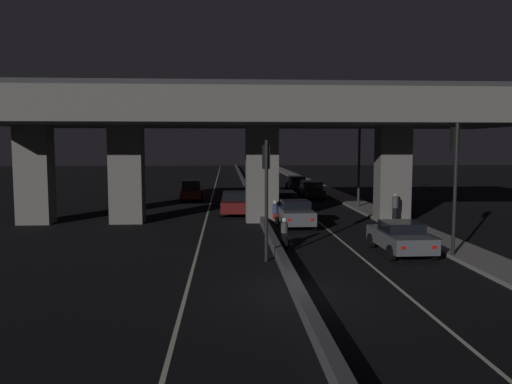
{
  "coord_description": "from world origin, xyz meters",
  "views": [
    {
      "loc": [
        -2.17,
        -15.29,
        4.69
      ],
      "look_at": [
        0.24,
        25.05,
        0.89
      ],
      "focal_mm": 35.0,
      "sensor_mm": 36.0,
      "label": 1
    }
  ],
  "objects": [
    {
      "name": "traffic_light_left_of_median",
      "position": [
        -0.57,
        4.58,
        3.34
      ],
      "size": [
        0.3,
        0.49,
        4.9
      ],
      "color": "black",
      "rests_on": "ground_plane"
    },
    {
      "name": "car_dark_red_second_oncoming",
      "position": [
        -5.13,
        26.99,
        0.9
      ],
      "size": [
        1.98,
        4.02,
        1.76
      ],
      "rotation": [
        0.0,
        0.0,
        -1.53
      ],
      "color": "#591414",
      "rests_on": "ground_plane"
    },
    {
      "name": "ground_plane",
      "position": [
        0.0,
        0.0,
        0.0
      ],
      "size": [
        200.0,
        200.0,
        0.0
      ],
      "primitive_type": "plane",
      "color": "black"
    },
    {
      "name": "traffic_light_right_of_median",
      "position": [
        7.17,
        4.57,
        3.81
      ],
      "size": [
        0.3,
        0.49,
        5.62
      ],
      "color": "black",
      "rests_on": "ground_plane"
    },
    {
      "name": "car_grey_second",
      "position": [
        1.78,
        12.97,
        0.78
      ],
      "size": [
        1.95,
        4.2,
        1.53
      ],
      "rotation": [
        0.0,
        0.0,
        1.58
      ],
      "color": "#515459",
      "rests_on": "ground_plane"
    },
    {
      "name": "car_black_fourth",
      "position": [
        5.3,
        28.07,
        0.83
      ],
      "size": [
        2.11,
        4.83,
        1.56
      ],
      "rotation": [
        0.0,
        0.0,
        1.54
      ],
      "color": "black",
      "rests_on": "ground_plane"
    },
    {
      "name": "car_dark_red_lead_oncoming",
      "position": [
        -1.64,
        18.36,
        0.77
      ],
      "size": [
        1.97,
        4.45,
        1.54
      ],
      "rotation": [
        0.0,
        0.0,
        -1.59
      ],
      "color": "#591414",
      "rests_on": "ground_plane"
    },
    {
      "name": "car_dark_blue_fifth",
      "position": [
        5.21,
        36.62,
        0.77
      ],
      "size": [
        1.94,
        4.66,
        1.46
      ],
      "rotation": [
        0.0,
        0.0,
        1.59
      ],
      "color": "#141938",
      "rests_on": "ground_plane"
    },
    {
      "name": "lane_line_left_inner",
      "position": [
        -3.47,
        35.0,
        0.0
      ],
      "size": [
        0.12,
        126.0,
        0.0
      ],
      "primitive_type": "cube",
      "color": "beige",
      "rests_on": "ground_plane"
    },
    {
      "name": "motorcycle_red_filtering_mid",
      "position": [
        0.72,
        14.03,
        0.61
      ],
      "size": [
        0.32,
        1.7,
        1.42
      ],
      "rotation": [
        0.0,
        0.0,
        1.58
      ],
      "color": "black",
      "rests_on": "ground_plane"
    },
    {
      "name": "pedestrian_on_sidewalk",
      "position": [
        7.89,
        13.68,
        0.99
      ],
      "size": [
        0.38,
        0.38,
        1.68
      ],
      "color": "black",
      "rests_on": "sidewalk_right"
    },
    {
      "name": "sidewalk_right",
      "position": [
        8.08,
        28.0,
        0.08
      ],
      "size": [
        2.02,
        126.0,
        0.16
      ],
      "primitive_type": "cube",
      "color": "gray",
      "rests_on": "ground_plane"
    },
    {
      "name": "median_divider",
      "position": [
        0.0,
        35.0,
        0.21
      ],
      "size": [
        0.34,
        126.0,
        0.42
      ],
      "primitive_type": "cube",
      "color": "#4C4C51",
      "rests_on": "ground_plane"
    },
    {
      "name": "car_grey_lead",
      "position": [
        5.34,
        5.56,
        0.73
      ],
      "size": [
        2.01,
        4.07,
        1.41
      ],
      "rotation": [
        0.0,
        0.0,
        1.59
      ],
      "color": "#515459",
      "rests_on": "ground_plane"
    },
    {
      "name": "elevated_overpass",
      "position": [
        -0.32,
        15.06,
        6.44
      ],
      "size": [
        31.99,
        10.33,
        8.6
      ],
      "color": "slate",
      "rests_on": "ground_plane"
    },
    {
      "name": "lane_line_right_inner",
      "position": [
        3.47,
        35.0,
        0.0
      ],
      "size": [
        0.12,
        126.0,
        0.0
      ],
      "primitive_type": "cube",
      "color": "beige",
      "rests_on": "ground_plane"
    },
    {
      "name": "street_lamp",
      "position": [
        7.29,
        21.05,
        5.21
      ],
      "size": [
        2.65,
        0.32,
        8.86
      ],
      "color": "#2D2D30",
      "rests_on": "ground_plane"
    },
    {
      "name": "motorcycle_black_filtering_near",
      "position": [
        0.5,
        7.31,
        0.59
      ],
      "size": [
        0.33,
        1.91,
        1.37
      ],
      "rotation": [
        0.0,
        0.0,
        1.55
      ],
      "color": "black",
      "rests_on": "ground_plane"
    },
    {
      "name": "motorcycle_blue_filtering_far",
      "position": [
        0.55,
        22.73,
        0.62
      ],
      "size": [
        0.34,
        1.99,
        1.48
      ],
      "rotation": [
        0.0,
        0.0,
        1.49
      ],
      "color": "black",
      "rests_on": "ground_plane"
    },
    {
      "name": "car_dark_blue_third",
      "position": [
        1.74,
        19.11,
        0.78
      ],
      "size": [
        2.13,
        4.25,
        1.48
      ],
      "rotation": [
        0.0,
        0.0,
        1.55
      ],
      "color": "#141938",
      "rests_on": "ground_plane"
    }
  ]
}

